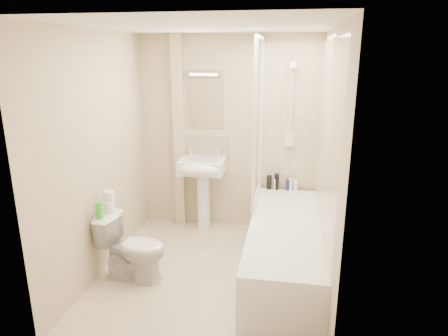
# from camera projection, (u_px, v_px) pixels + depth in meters

# --- Properties ---
(floor) EXTENTS (2.50, 2.50, 0.00)m
(floor) POSITION_uv_depth(u_px,v_px,m) (209.00, 273.00, 4.09)
(floor) COLOR beige
(floor) RESTS_ON ground
(wall_back) EXTENTS (2.20, 0.02, 2.40)m
(wall_back) POSITION_uv_depth(u_px,v_px,m) (229.00, 135.00, 4.94)
(wall_back) COLOR beige
(wall_back) RESTS_ON ground
(wall_left) EXTENTS (0.02, 2.50, 2.40)m
(wall_left) POSITION_uv_depth(u_px,v_px,m) (99.00, 156.00, 3.94)
(wall_left) COLOR beige
(wall_left) RESTS_ON ground
(wall_right) EXTENTS (0.02, 2.50, 2.40)m
(wall_right) POSITION_uv_depth(u_px,v_px,m) (328.00, 166.00, 3.58)
(wall_right) COLOR beige
(wall_right) RESTS_ON ground
(ceiling) EXTENTS (2.20, 2.50, 0.02)m
(ceiling) POSITION_uv_depth(u_px,v_px,m) (206.00, 26.00, 3.43)
(ceiling) COLOR white
(ceiling) RESTS_ON wall_back
(tile_back) EXTENTS (0.70, 0.01, 1.75)m
(tile_back) POSITION_uv_depth(u_px,v_px,m) (291.00, 118.00, 4.75)
(tile_back) COLOR beige
(tile_back) RESTS_ON wall_back
(tile_right) EXTENTS (0.01, 2.10, 1.75)m
(tile_right) POSITION_uv_depth(u_px,v_px,m) (327.00, 138.00, 3.64)
(tile_right) COLOR beige
(tile_right) RESTS_ON wall_right
(pipe_boxing) EXTENTS (0.12, 0.12, 2.40)m
(pipe_boxing) POSITION_uv_depth(u_px,v_px,m) (179.00, 134.00, 4.99)
(pipe_boxing) COLOR beige
(pipe_boxing) RESTS_ON ground
(splashback) EXTENTS (0.60, 0.02, 0.30)m
(splashback) POSITION_uv_depth(u_px,v_px,m) (205.00, 147.00, 5.03)
(splashback) COLOR beige
(splashback) RESTS_ON wall_back
(mirror) EXTENTS (0.46, 0.01, 0.60)m
(mirror) POSITION_uv_depth(u_px,v_px,m) (205.00, 104.00, 4.87)
(mirror) COLOR white
(mirror) RESTS_ON wall_back
(strip_light) EXTENTS (0.42, 0.07, 0.07)m
(strip_light) POSITION_uv_depth(u_px,v_px,m) (204.00, 73.00, 4.75)
(strip_light) COLOR silver
(strip_light) RESTS_ON wall_back
(bathtub) EXTENTS (0.70, 2.10, 0.55)m
(bathtub) POSITION_uv_depth(u_px,v_px,m) (284.00, 248.00, 4.01)
(bathtub) COLOR white
(bathtub) RESTS_ON ground
(shower_screen) EXTENTS (0.04, 0.92, 1.80)m
(shower_screen) POSITION_uv_depth(u_px,v_px,m) (258.00, 122.00, 4.38)
(shower_screen) COLOR white
(shower_screen) RESTS_ON bathtub
(shower_fixture) EXTENTS (0.10, 0.16, 0.99)m
(shower_fixture) POSITION_uv_depth(u_px,v_px,m) (291.00, 109.00, 4.67)
(shower_fixture) COLOR white
(shower_fixture) RESTS_ON wall_back
(pedestal_sink) EXTENTS (0.55, 0.50, 1.05)m
(pedestal_sink) POSITION_uv_depth(u_px,v_px,m) (202.00, 175.00, 4.89)
(pedestal_sink) COLOR white
(pedestal_sink) RESTS_ON ground
(bottle_black_a) EXTENTS (0.06, 0.06, 0.17)m
(bottle_black_a) POSITION_uv_depth(u_px,v_px,m) (269.00, 182.00, 4.93)
(bottle_black_a) COLOR black
(bottle_black_a) RESTS_ON bathtub
(bottle_white_a) EXTENTS (0.05, 0.05, 0.13)m
(bottle_white_a) POSITION_uv_depth(u_px,v_px,m) (276.00, 184.00, 4.92)
(bottle_white_a) COLOR white
(bottle_white_a) RESTS_ON bathtub
(bottle_black_b) EXTENTS (0.06, 0.06, 0.20)m
(bottle_black_b) POSITION_uv_depth(u_px,v_px,m) (277.00, 182.00, 4.91)
(bottle_black_b) COLOR black
(bottle_black_b) RESTS_ON bathtub
(bottle_blue) EXTENTS (0.06, 0.06, 0.14)m
(bottle_blue) POSITION_uv_depth(u_px,v_px,m) (288.00, 185.00, 4.90)
(bottle_blue) COLOR navy
(bottle_blue) RESTS_ON bathtub
(bottle_cream) EXTENTS (0.06, 0.06, 0.15)m
(bottle_cream) POSITION_uv_depth(u_px,v_px,m) (290.00, 184.00, 4.89)
(bottle_cream) COLOR beige
(bottle_cream) RESTS_ON bathtub
(bottle_white_b) EXTENTS (0.05, 0.05, 0.14)m
(bottle_white_b) POSITION_uv_depth(u_px,v_px,m) (296.00, 185.00, 4.88)
(bottle_white_b) COLOR white
(bottle_white_b) RESTS_ON bathtub
(toilet) EXTENTS (0.49, 0.72, 0.67)m
(toilet) POSITION_uv_depth(u_px,v_px,m) (133.00, 248.00, 3.93)
(toilet) COLOR white
(toilet) RESTS_ON ground
(toilet_roll_lower) EXTENTS (0.11, 0.11, 0.11)m
(toilet_roll_lower) POSITION_uv_depth(u_px,v_px,m) (109.00, 207.00, 3.92)
(toilet_roll_lower) COLOR white
(toilet_roll_lower) RESTS_ON toilet
(toilet_roll_upper) EXTENTS (0.12, 0.12, 0.10)m
(toilet_roll_upper) POSITION_uv_depth(u_px,v_px,m) (109.00, 196.00, 3.91)
(toilet_roll_upper) COLOR white
(toilet_roll_upper) RESTS_ON toilet_roll_lower
(green_bottle) EXTENTS (0.06, 0.06, 0.16)m
(green_bottle) POSITION_uv_depth(u_px,v_px,m) (99.00, 210.00, 3.76)
(green_bottle) COLOR green
(green_bottle) RESTS_ON toilet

